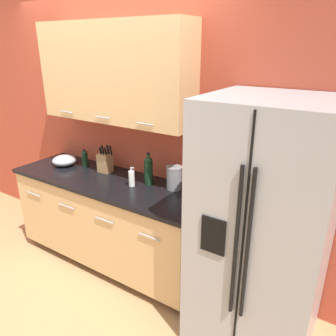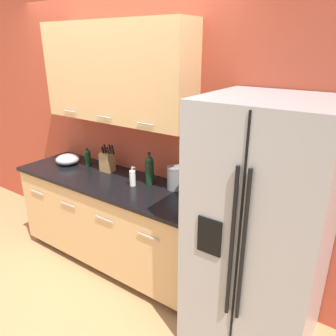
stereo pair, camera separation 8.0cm
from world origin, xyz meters
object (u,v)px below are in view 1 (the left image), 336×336
(wine_bottle, at_px, (148,170))
(soap_dispenser, at_px, (132,178))
(refrigerator, at_px, (262,229))
(steel_canister, at_px, (174,178))
(mixing_bowl, at_px, (64,160))
(knife_block, at_px, (105,162))
(oil_bottle, at_px, (85,158))

(wine_bottle, bearing_deg, soap_dispenser, -127.78)
(refrigerator, bearing_deg, soap_dispenser, 176.29)
(wine_bottle, height_order, soap_dispenser, wine_bottle)
(steel_canister, distance_m, mixing_bowl, 1.28)
(soap_dispenser, bearing_deg, knife_block, 163.32)
(knife_block, bearing_deg, oil_bottle, 179.60)
(refrigerator, bearing_deg, oil_bottle, 173.75)
(soap_dispenser, height_order, oil_bottle, oil_bottle)
(oil_bottle, relative_size, steel_canister, 0.84)
(refrigerator, xyz_separation_m, knife_block, (-1.64, 0.21, 0.10))
(wine_bottle, xyz_separation_m, mixing_bowl, (-1.02, -0.09, -0.08))
(wine_bottle, height_order, oil_bottle, wine_bottle)
(oil_bottle, bearing_deg, soap_dispenser, -10.43)
(oil_bottle, distance_m, mixing_bowl, 0.23)
(steel_canister, relative_size, mixing_bowl, 0.90)
(steel_canister, xyz_separation_m, mixing_bowl, (-1.27, -0.12, -0.05))
(refrigerator, relative_size, oil_bottle, 9.79)
(soap_dispenser, distance_m, mixing_bowl, 0.93)
(knife_block, height_order, steel_canister, knife_block)
(soap_dispenser, bearing_deg, oil_bottle, 169.57)
(refrigerator, xyz_separation_m, steel_canister, (-0.86, 0.24, 0.10))
(refrigerator, relative_size, knife_block, 6.43)
(steel_canister, bearing_deg, soap_dispenser, -155.39)
(steel_canister, bearing_deg, wine_bottle, -172.08)
(soap_dispenser, relative_size, steel_canister, 0.83)
(soap_dispenser, bearing_deg, wine_bottle, 52.22)
(mixing_bowl, bearing_deg, wine_bottle, 4.78)
(refrigerator, xyz_separation_m, soap_dispenser, (-1.21, 0.08, 0.08))
(refrigerator, xyz_separation_m, wine_bottle, (-1.11, 0.20, 0.14))
(soap_dispenser, bearing_deg, mixing_bowl, 177.67)
(wine_bottle, distance_m, oil_bottle, 0.82)
(knife_block, xyz_separation_m, wine_bottle, (0.53, -0.01, 0.03))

